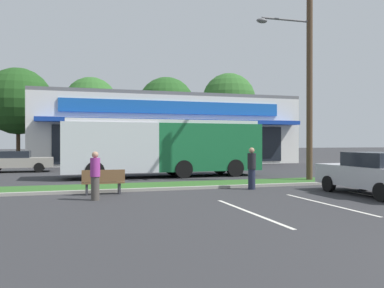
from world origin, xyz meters
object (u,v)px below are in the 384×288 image
object	(u,v)px
bus_stop_bench	(103,181)
car_1	(17,161)
city_bus	(163,146)
car_0	(373,174)
pedestrian_near_bench	(252,168)
utility_pole	(307,64)
pedestrian_by_pole	(95,176)

from	to	relation	value
bus_stop_bench	car_1	xyz separation A→B (m)	(-4.55, 13.42, 0.23)
city_bus	bus_stop_bench	distance (m)	8.11
city_bus	car_0	bearing A→B (deg)	118.24
car_0	pedestrian_near_bench	size ratio (longest dim) A/B	2.62
city_bus	bus_stop_bench	xyz separation A→B (m)	(-3.96, -6.97, -1.26)
utility_pole	pedestrian_by_pole	size ratio (longest dim) A/B	6.64
car_0	pedestrian_near_bench	bearing A→B (deg)	48.09
pedestrian_by_pole	car_0	bearing A→B (deg)	-35.58
pedestrian_near_bench	bus_stop_bench	bearing A→B (deg)	-148.25
city_bus	pedestrian_near_bench	world-z (taller)	city_bus
pedestrian_near_bench	pedestrian_by_pole	xyz separation A→B (m)	(-6.53, -1.33, -0.04)
pedestrian_near_bench	pedestrian_by_pole	bearing A→B (deg)	-135.82
city_bus	pedestrian_near_bench	bearing A→B (deg)	106.37
utility_pole	bus_stop_bench	distance (m)	11.68
utility_pole	pedestrian_by_pole	bearing A→B (deg)	-162.28
car_0	car_1	bearing A→B (deg)	40.42
utility_pole	car_0	bearing A→B (deg)	-96.04
city_bus	bus_stop_bench	world-z (taller)	city_bus
bus_stop_bench	car_0	world-z (taller)	car_0
bus_stop_bench	car_1	world-z (taller)	car_1
bus_stop_bench	car_0	size ratio (longest dim) A/B	0.35
car_0	pedestrian_by_pole	distance (m)	10.16
city_bus	pedestrian_by_pole	world-z (taller)	city_bus
car_0	pedestrian_by_pole	bearing A→B (deg)	79.84
utility_pole	bus_stop_bench	bearing A→B (deg)	-169.17
utility_pole	car_1	distance (m)	19.37
bus_stop_bench	utility_pole	bearing A→B (deg)	-169.17
utility_pole	pedestrian_near_bench	xyz separation A→B (m)	(-4.02, -2.05, -5.04)
car_1	pedestrian_by_pole	xyz separation A→B (m)	(4.17, -14.84, 0.11)
utility_pole	car_0	distance (m)	7.28
city_bus	car_0	world-z (taller)	city_bus
bus_stop_bench	car_1	bearing A→B (deg)	-71.25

